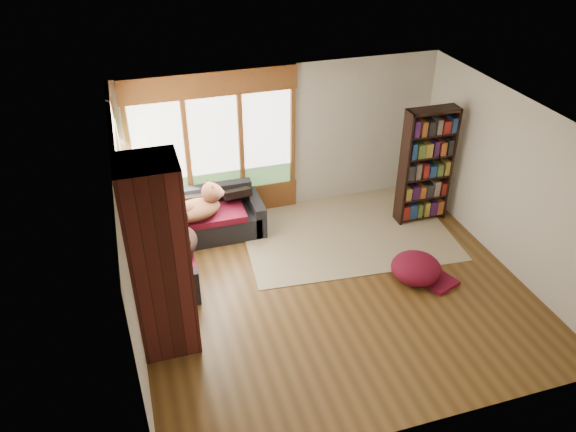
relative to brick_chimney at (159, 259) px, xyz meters
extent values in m
plane|color=#523516|center=(2.40, 0.35, -1.30)|extent=(5.50, 5.50, 0.00)
plane|color=white|center=(2.40, 0.35, 1.30)|extent=(5.50, 5.50, 0.00)
cube|color=silver|center=(2.40, 2.85, 0.00)|extent=(5.50, 0.04, 2.60)
cube|color=silver|center=(2.40, -2.15, 0.00)|extent=(5.50, 0.04, 2.60)
cube|color=silver|center=(-0.35, 0.35, 0.00)|extent=(0.04, 5.00, 2.60)
cube|color=silver|center=(5.15, 0.35, 0.00)|extent=(0.04, 5.00, 2.60)
cube|color=brown|center=(1.20, 2.82, 0.05)|extent=(2.82, 0.10, 1.90)
cube|color=white|center=(1.20, 2.82, 0.05)|extent=(2.54, 0.09, 1.62)
cube|color=brown|center=(-0.32, 1.55, 0.05)|extent=(0.10, 2.62, 1.90)
cube|color=white|center=(-0.32, 1.55, 0.05)|extent=(0.09, 2.36, 1.62)
cube|color=#597D4C|center=(-0.29, 2.38, 0.45)|extent=(0.03, 0.72, 0.90)
cube|color=#471914|center=(0.00, 0.00, 0.00)|extent=(0.70, 0.70, 2.60)
cube|color=black|center=(0.75, 2.40, -1.09)|extent=(2.20, 0.90, 0.42)
cube|color=black|center=(0.75, 2.75, -0.69)|extent=(2.20, 0.20, 0.38)
cube|color=black|center=(1.75, 2.40, -1.00)|extent=(0.20, 0.90, 0.60)
cube|color=maroon|center=(0.65, 2.28, -0.82)|extent=(1.90, 0.66, 0.12)
cube|color=black|center=(0.10, 1.75, -1.09)|extent=(0.90, 2.20, 0.42)
cube|color=black|center=(-0.25, 1.75, -0.69)|extent=(0.20, 2.20, 0.38)
cube|color=black|center=(0.10, 0.75, -1.00)|extent=(0.90, 0.20, 0.60)
cube|color=maroon|center=(0.22, 1.40, -0.82)|extent=(0.66, 1.20, 0.12)
cube|color=maroon|center=(0.22, 2.35, -0.82)|extent=(0.66, 0.66, 0.12)
cube|color=beige|center=(3.15, 1.78, -1.29)|extent=(3.61, 2.87, 0.01)
cube|color=black|center=(4.95, 1.73, -0.29)|extent=(0.04, 0.29, 2.03)
cube|color=black|center=(4.13, 1.73, -0.29)|extent=(0.04, 0.29, 2.03)
cube|color=black|center=(4.54, 1.87, -0.29)|extent=(0.87, 0.02, 2.03)
cube|color=black|center=(4.54, 1.73, -1.24)|extent=(0.79, 0.27, 0.03)
cube|color=black|center=(4.54, 1.73, -0.85)|extent=(0.79, 0.27, 0.03)
cube|color=black|center=(4.54, 1.73, -0.47)|extent=(0.79, 0.27, 0.03)
cube|color=black|center=(4.54, 1.73, -0.08)|extent=(0.79, 0.27, 0.03)
cube|color=black|center=(4.54, 1.73, 0.30)|extent=(0.79, 0.27, 0.03)
cube|color=black|center=(4.54, 1.73, 0.69)|extent=(0.79, 0.27, 0.03)
cube|color=#726659|center=(4.54, 1.71, -0.29)|extent=(0.75, 0.21, 1.87)
ellipsoid|color=maroon|center=(3.65, 0.20, -1.09)|extent=(0.97, 0.97, 0.40)
ellipsoid|color=brown|center=(0.71, 2.10, -0.56)|extent=(0.93, 0.73, 0.28)
sphere|color=brown|center=(1.00, 2.18, -0.42)|extent=(0.41, 0.41, 0.33)
cone|color=brown|center=(0.95, 2.16, -0.29)|extent=(0.15, 0.15, 0.14)
ellipsoid|color=black|center=(0.35, 1.30, -0.57)|extent=(0.59, 0.83, 0.26)
sphere|color=black|center=(0.39, 1.58, -0.44)|extent=(0.35, 0.35, 0.32)
cone|color=black|center=(0.38, 1.53, -0.32)|extent=(0.13, 0.13, 0.14)
cube|color=black|center=(1.45, 2.61, -0.52)|extent=(0.45, 0.12, 0.45)
cube|color=black|center=(0.85, 2.61, -0.52)|extent=(0.45, 0.12, 0.45)
cube|color=black|center=(-0.08, 2.15, -0.52)|extent=(0.45, 0.12, 0.45)
cube|color=black|center=(-0.08, 1.05, -0.52)|extent=(0.45, 0.12, 0.45)
camera|label=1|loc=(-0.11, -5.59, 3.98)|focal=35.00mm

